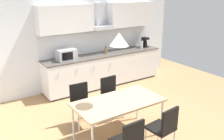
# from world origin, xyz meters

# --- Properties ---
(ground_plane) EXTENTS (8.66, 7.63, 0.02)m
(ground_plane) POSITION_xyz_m (0.00, 0.00, -0.01)
(ground_plane) COLOR #9E754C
(wall_back) EXTENTS (6.93, 0.10, 2.63)m
(wall_back) POSITION_xyz_m (0.00, 2.59, 1.31)
(wall_back) COLOR silver
(wall_back) RESTS_ON ground_plane
(kitchen_counter) EXTENTS (3.53, 0.67, 0.92)m
(kitchen_counter) POSITION_xyz_m (0.93, 2.22, 0.46)
(kitchen_counter) COLOR #333333
(kitchen_counter) RESTS_ON ground_plane
(backsplash_tile) EXTENTS (3.51, 0.02, 0.59)m
(backsplash_tile) POSITION_xyz_m (0.93, 2.53, 1.22)
(backsplash_tile) COLOR silver
(backsplash_tile) RESTS_ON kitchen_counter
(upper_wall_cabinets) EXTENTS (3.51, 0.40, 0.70)m
(upper_wall_cabinets) POSITION_xyz_m (0.93, 2.38, 1.93)
(upper_wall_cabinets) COLOR silver
(microwave) EXTENTS (0.48, 0.35, 0.28)m
(microwave) POSITION_xyz_m (-0.19, 2.22, 1.06)
(microwave) COLOR #ADADB2
(microwave) RESTS_ON kitchen_counter
(coffee_maker) EXTENTS (0.18, 0.19, 0.30)m
(coffee_maker) POSITION_xyz_m (2.43, 2.25, 1.07)
(coffee_maker) COLOR black
(coffee_maker) RESTS_ON kitchen_counter
(bottle_brown) EXTENTS (0.08, 0.08, 0.20)m
(bottle_brown) POSITION_xyz_m (1.01, 2.23, 1.01)
(bottle_brown) COLOR brown
(bottle_brown) RESTS_ON kitchen_counter
(bottle_white) EXTENTS (0.08, 0.08, 0.28)m
(bottle_white) POSITION_xyz_m (2.24, 2.17, 1.04)
(bottle_white) COLOR white
(bottle_white) RESTS_ON kitchen_counter
(dining_table) EXTENTS (1.61, 0.85, 0.75)m
(dining_table) POSITION_xyz_m (-0.26, -0.22, 0.71)
(dining_table) COLOR tan
(dining_table) RESTS_ON ground_plane
(chair_near_right) EXTENTS (0.44, 0.44, 0.87)m
(chair_near_right) POSITION_xyz_m (0.11, -1.02, 0.53)
(chair_near_right) COLOR black
(chair_near_right) RESTS_ON ground_plane
(chair_near_left) EXTENTS (0.41, 0.41, 0.87)m
(chair_near_left) POSITION_xyz_m (-0.62, -1.02, 0.53)
(chair_near_left) COLOR black
(chair_near_left) RESTS_ON ground_plane
(chair_far_left) EXTENTS (0.42, 0.42, 0.87)m
(chair_far_left) POSITION_xyz_m (-0.62, 0.58, 0.53)
(chair_far_left) COLOR black
(chair_far_left) RESTS_ON ground_plane
(chair_far_right) EXTENTS (0.41, 0.41, 0.87)m
(chair_far_right) POSITION_xyz_m (0.10, 0.58, 0.53)
(chair_far_right) COLOR black
(chair_far_right) RESTS_ON ground_plane
(pendant_lamp) EXTENTS (0.32, 0.32, 0.22)m
(pendant_lamp) POSITION_xyz_m (-0.26, -0.22, 1.88)
(pendant_lamp) COLOR silver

